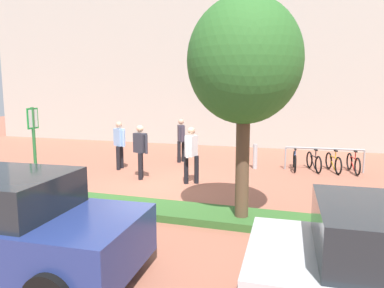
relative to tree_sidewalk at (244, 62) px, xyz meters
The scene contains 12 objects.
ground_plane 4.99m from the tree_sidewalk, 142.20° to the left, with size 60.00×60.00×0.00m, color #9E5B47.
building_facade 11.77m from the tree_sidewalk, 104.61° to the left, with size 28.00×1.20×10.00m, color #B2ADA3.
planter_strip 3.83m from the tree_sidewalk, behind, with size 7.00×1.10×0.16m, color #336028.
tree_sidewalk is the anchor object (origin of this frame).
parking_sign_post 5.57m from the tree_sidewalk, behind, with size 0.08×0.36×2.38m.
bike_at_sign 6.01m from the tree_sidewalk, behind, with size 1.68×0.42×0.86m.
bike_rack_cluster 6.89m from the tree_sidewalk, 72.41° to the left, with size 2.66×1.67×0.83m.
bollard_steel 6.29m from the tree_sidewalk, 94.78° to the left, with size 0.16×0.16×0.90m, color #ADADB2.
person_suited_navy 5.32m from the tree_sidewalk, 141.77° to the left, with size 0.59×0.41×1.72m.
person_suited_dark 7.29m from the tree_sidewalk, 119.92° to the left, with size 0.40×0.55×1.72m.
person_shirt_blue 6.94m from the tree_sidewalk, 141.55° to the left, with size 0.55×0.45×1.72m.
person_shirt_white 4.21m from the tree_sidewalk, 125.27° to the left, with size 0.43×0.60×1.72m.
Camera 1 is at (4.13, -9.44, 2.72)m, focal length 33.24 mm.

